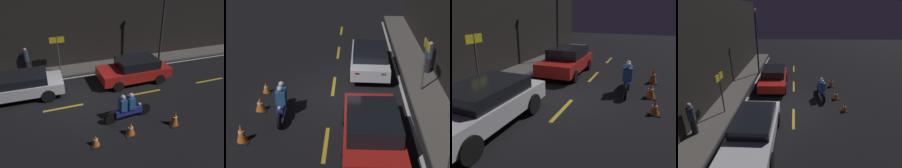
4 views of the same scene
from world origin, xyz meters
TOP-DOWN VIEW (x-y plane):
  - ground_plane at (0.00, 0.00)m, footprint 56.00×56.00m
  - raised_curb at (0.00, 4.25)m, footprint 28.00×1.61m
  - building_front at (0.00, 5.20)m, footprint 28.00×0.30m
  - lane_dash_c at (-1.00, 0.00)m, footprint 2.00×0.14m
  - lane_dash_d at (3.50, 0.00)m, footprint 2.00×0.14m
  - lane_dash_e at (8.00, 0.00)m, footprint 2.00×0.14m
  - lane_solid_kerb at (0.00, 3.19)m, footprint 25.20×0.14m
  - sedan_white at (-2.94, 1.74)m, footprint 4.56×2.06m
  - taxi_red at (3.56, 1.57)m, footprint 4.29×2.07m
  - motorcycle at (1.66, -1.89)m, footprint 2.33×0.41m
  - traffic_cone_near at (-0.16, -3.03)m, footprint 0.42×0.42m
  - traffic_cone_mid at (1.39, -2.87)m, footprint 0.51×0.51m
  - traffic_cone_far at (3.48, -2.94)m, footprint 0.49×0.49m
  - pedestrian at (-2.56, 4.72)m, footprint 0.34×0.34m
  - shop_sign at (-0.59, 4.03)m, footprint 0.90×0.08m
  - street_lamp at (6.26, 3.29)m, footprint 0.28×0.28m

SIDE VIEW (x-z plane):
  - ground_plane at x=0.00m, z-range 0.00..0.00m
  - lane_solid_kerb at x=0.00m, z-range 0.00..0.01m
  - lane_dash_c at x=-1.00m, z-range 0.00..0.01m
  - lane_dash_d at x=3.50m, z-range 0.00..0.01m
  - lane_dash_e at x=8.00m, z-range 0.00..0.01m
  - raised_curb at x=0.00m, z-range 0.00..0.13m
  - traffic_cone_near at x=-0.16m, z-range -0.01..0.49m
  - traffic_cone_mid at x=1.39m, z-range -0.01..0.58m
  - traffic_cone_far at x=3.48m, z-range -0.01..0.70m
  - motorcycle at x=1.66m, z-range -0.05..1.32m
  - sedan_white at x=-2.94m, z-range 0.08..1.41m
  - taxi_red at x=3.56m, z-range 0.04..1.49m
  - pedestrian at x=-2.56m, z-range 0.14..1.79m
  - shop_sign at x=-0.59m, z-range 0.62..3.02m
  - building_front at x=0.00m, z-range 0.00..6.47m
  - street_lamp at x=6.26m, z-range 0.36..6.12m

